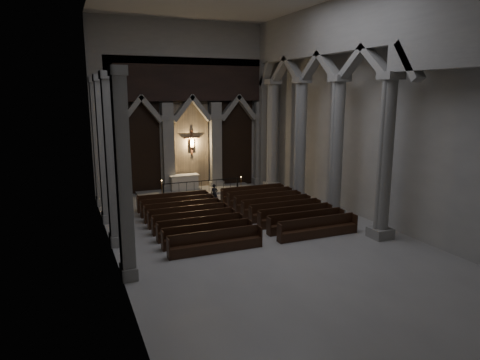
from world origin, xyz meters
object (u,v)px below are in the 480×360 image
(worshipper, at_px, (214,194))
(altar, at_px, (184,182))
(candle_stand_right, at_px, (241,189))
(candle_stand_left, at_px, (162,194))
(pews, at_px, (238,216))
(altar_rail, at_px, (202,185))

(worshipper, bearing_deg, altar, 125.79)
(candle_stand_right, height_order, worshipper, worshipper)
(candle_stand_right, relative_size, worshipper, 0.97)
(candle_stand_left, bearing_deg, altar, 42.10)
(altar, distance_m, worshipper, 4.21)
(candle_stand_right, relative_size, pews, 0.13)
(altar_rail, relative_size, candle_stand_right, 4.45)
(altar, distance_m, candle_stand_right, 4.23)
(altar_rail, relative_size, pews, 0.56)
(altar_rail, height_order, candle_stand_right, candle_stand_right)
(pews, height_order, worshipper, worshipper)
(pews, relative_size, worshipper, 7.73)
(pews, bearing_deg, worshipper, 88.69)
(altar_rail, xyz_separation_m, pews, (0.00, -6.70, -0.40))
(candle_stand_right, height_order, pews, candle_stand_right)
(altar, xyz_separation_m, altar_rail, (0.81, -1.68, 0.02))
(altar_rail, height_order, pews, altar_rail)
(altar, height_order, candle_stand_left, candle_stand_left)
(altar_rail, bearing_deg, candle_stand_left, -177.00)
(pews, bearing_deg, altar_rail, 90.00)
(candle_stand_right, xyz_separation_m, worshipper, (-2.67, -1.88, 0.30))
(altar_rail, distance_m, candle_stand_right, 2.85)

